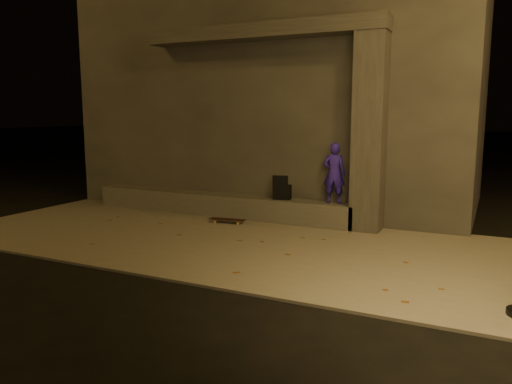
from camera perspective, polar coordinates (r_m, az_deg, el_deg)
The scene contains 9 objects.
ground at distance 6.98m, azimuth -9.08°, elevation -9.59°, with size 120.00×120.00×0.00m, color black.
sidewalk at distance 8.61m, azimuth -1.44°, elevation -5.72°, with size 11.00×4.40×0.04m, color slate.
building at distance 12.84m, azimuth 3.81°, elevation 10.79°, with size 9.00×5.10×5.22m.
ledge at distance 10.76m, azimuth -4.29°, elevation -1.41°, with size 6.00×0.55×0.45m, color #53504B.
column at distance 9.40m, azimuth 12.84°, elevation 6.54°, with size 0.55×0.55×3.60m, color #373532.
canopy at distance 10.28m, azimuth 0.68°, elevation 17.80°, with size 5.00×0.70×0.28m, color #373532.
skateboarder at distance 9.63m, azimuth 8.93°, elevation 2.15°, with size 0.43×0.28×1.17m, color #301CBC.
backpack at distance 10.05m, azimuth 3.01°, elevation 0.12°, with size 0.39×0.29×0.49m.
skateboard at distance 9.96m, azimuth -3.27°, elevation -3.19°, with size 0.75×0.29×0.08m.
Camera 1 is at (3.81, -5.40, 2.22)m, focal length 35.00 mm.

